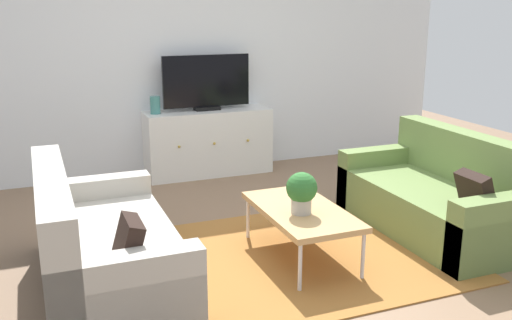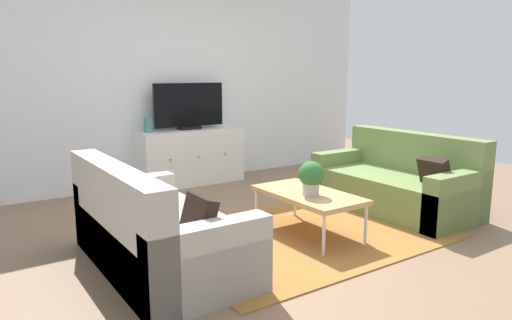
{
  "view_description": "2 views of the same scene",
  "coord_description": "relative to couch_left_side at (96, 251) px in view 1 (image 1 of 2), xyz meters",
  "views": [
    {
      "loc": [
        -1.75,
        -3.83,
        1.89
      ],
      "look_at": [
        0.0,
        0.58,
        0.6
      ],
      "focal_mm": 40.1,
      "sensor_mm": 36.0,
      "label": 1
    },
    {
      "loc": [
        -2.68,
        -3.36,
        1.49
      ],
      "look_at": [
        0.0,
        0.58,
        0.6
      ],
      "focal_mm": 32.74,
      "sensor_mm": 36.0,
      "label": 2
    }
  ],
  "objects": [
    {
      "name": "coffee_table",
      "position": [
        1.51,
        -0.07,
        0.1
      ],
      "size": [
        0.57,
        1.06,
        0.4
      ],
      "color": "tan",
      "rests_on": "ground_plane"
    },
    {
      "name": "ground_plane",
      "position": [
        1.44,
        0.1,
        -0.27
      ],
      "size": [
        10.0,
        10.0,
        0.0
      ],
      "primitive_type": "plane",
      "color": "#84664C"
    },
    {
      "name": "tv_console",
      "position": [
        1.52,
        2.37,
        0.1
      ],
      "size": [
        1.42,
        0.47,
        0.74
      ],
      "color": "white",
      "rests_on": "ground_plane"
    },
    {
      "name": "wall_back",
      "position": [
        1.44,
        2.65,
        1.08
      ],
      "size": [
        6.4,
        0.12,
        2.7
      ],
      "primitive_type": "cube",
      "color": "white",
      "rests_on": "ground_plane"
    },
    {
      "name": "glass_vase",
      "position": [
        0.93,
        2.37,
        0.56
      ],
      "size": [
        0.11,
        0.11,
        0.19
      ],
      "primitive_type": "cylinder",
      "color": "teal",
      "rests_on": "tv_console"
    },
    {
      "name": "area_rug",
      "position": [
        1.44,
        -0.05,
        -0.27
      ],
      "size": [
        2.5,
        1.9,
        0.01
      ],
      "primitive_type": "cube",
      "color": "#9E662D",
      "rests_on": "ground_plane"
    },
    {
      "name": "flat_screen_tv",
      "position": [
        1.52,
        2.39,
        0.77
      ],
      "size": [
        0.99,
        0.16,
        0.61
      ],
      "color": "black",
      "rests_on": "tv_console"
    },
    {
      "name": "couch_left_side",
      "position": [
        0.0,
        0.0,
        0.0
      ],
      "size": [
        0.87,
        1.73,
        0.84
      ],
      "color": "#B2ADA3",
      "rests_on": "ground_plane"
    },
    {
      "name": "potted_plant",
      "position": [
        1.46,
        -0.16,
        0.3
      ],
      "size": [
        0.23,
        0.23,
        0.31
      ],
      "color": "#B7B2A8",
      "rests_on": "coffee_table"
    },
    {
      "name": "couch_right_side",
      "position": [
        2.88,
        0.0,
        0.0
      ],
      "size": [
        0.87,
        1.73,
        0.84
      ],
      "color": "olive",
      "rests_on": "ground_plane"
    }
  ]
}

